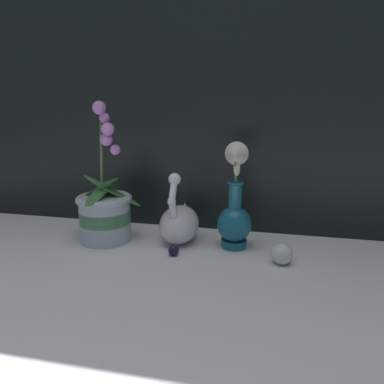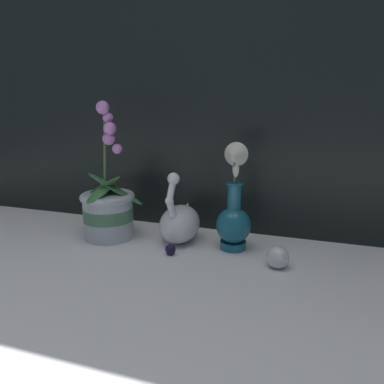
# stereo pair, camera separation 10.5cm
# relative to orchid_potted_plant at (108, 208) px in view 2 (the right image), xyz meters

# --- Properties ---
(ground_plane) EXTENTS (2.80, 2.80, 0.00)m
(ground_plane) POSITION_rel_orchid_potted_plant_xyz_m (0.24, -0.11, -0.09)
(ground_plane) COLOR white
(window_backdrop) EXTENTS (2.80, 0.03, 1.20)m
(window_backdrop) POSITION_rel_orchid_potted_plant_xyz_m (0.24, 0.18, 0.51)
(window_backdrop) COLOR black
(window_backdrop) RESTS_ON ground_plane
(orchid_potted_plant) EXTENTS (0.22, 0.19, 0.40)m
(orchid_potted_plant) POSITION_rel_orchid_potted_plant_xyz_m (0.00, 0.00, 0.00)
(orchid_potted_plant) COLOR #B2BCCC
(orchid_potted_plant) RESTS_ON ground_plane
(swan_figurine) EXTENTS (0.11, 0.19, 0.21)m
(swan_figurine) POSITION_rel_orchid_potted_plant_xyz_m (0.22, 0.04, -0.03)
(swan_figurine) COLOR white
(swan_figurine) RESTS_ON ground_plane
(blue_vase) EXTENTS (0.10, 0.10, 0.30)m
(blue_vase) POSITION_rel_orchid_potted_plant_xyz_m (0.37, 0.03, 0.01)
(blue_vase) COLOR #195B75
(blue_vase) RESTS_ON ground_plane
(glass_sphere) EXTENTS (0.06, 0.06, 0.06)m
(glass_sphere) POSITION_rel_orchid_potted_plant_xyz_m (0.51, -0.06, -0.06)
(glass_sphere) COLOR silver
(glass_sphere) RESTS_ON ground_plane
(glass_bauble) EXTENTS (0.03, 0.03, 0.03)m
(glass_bauble) POSITION_rel_orchid_potted_plant_xyz_m (0.22, -0.07, -0.08)
(glass_bauble) COLOR #191433
(glass_bauble) RESTS_ON ground_plane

